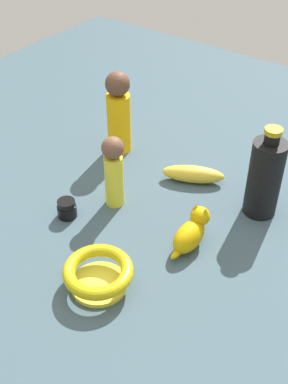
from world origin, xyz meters
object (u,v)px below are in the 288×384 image
(cat_figurine, at_px, (191,232))
(bowl, at_px, (98,274))
(nail_polish_jar, at_px, (67,209))
(bottle_tall, at_px, (265,177))
(person_figure_child, at_px, (114,170))
(person_figure_adult, at_px, (119,112))
(banana, at_px, (193,174))

(cat_figurine, bearing_deg, bowl, -112.33)
(nail_polish_jar, height_order, bottle_tall, bottle_tall)
(cat_figurine, distance_m, bowl, 0.23)
(cat_figurine, distance_m, bottle_tall, 0.22)
(person_figure_child, bearing_deg, bowl, -57.86)
(bowl, relative_size, person_figure_adult, 0.61)
(nail_polish_jar, distance_m, cat_figurine, 0.31)
(nail_polish_jar, xyz_separation_m, person_figure_adult, (-0.08, 0.30, 0.10))
(bottle_tall, bearing_deg, bowl, -110.89)
(banana, xyz_separation_m, person_figure_child, (-0.11, -0.19, 0.08))
(bowl, bearing_deg, nail_polish_jar, 149.33)
(nail_polish_jar, relative_size, person_figure_adult, 0.20)
(banana, height_order, person_figure_child, person_figure_child)
(person_figure_adult, bearing_deg, banana, -1.09)
(person_figure_child, bearing_deg, banana, 60.30)
(nail_polish_jar, height_order, person_figure_adult, person_figure_adult)
(cat_figurine, height_order, bottle_tall, bottle_tall)
(person_figure_adult, height_order, bottle_tall, person_figure_adult)
(bowl, bearing_deg, person_figure_child, 122.14)
(nail_polish_jar, relative_size, person_figure_child, 0.25)
(bowl, relative_size, bottle_tall, 0.62)
(nail_polish_jar, relative_size, bottle_tall, 0.20)
(bottle_tall, bearing_deg, person_figure_adult, 178.80)
(cat_figurine, relative_size, person_figure_adult, 0.56)
(bowl, relative_size, person_figure_child, 0.76)
(person_figure_adult, xyz_separation_m, person_figure_child, (0.14, -0.19, -0.02))
(cat_figurine, bearing_deg, person_figure_adult, 150.59)
(cat_figurine, xyz_separation_m, bowl, (-0.09, -0.21, -0.00))
(cat_figurine, height_order, person_figure_adult, person_figure_adult)
(bowl, height_order, person_figure_adult, person_figure_adult)
(bowl, distance_m, person_figure_child, 0.28)
(banana, xyz_separation_m, bowl, (0.03, -0.42, 0.01))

